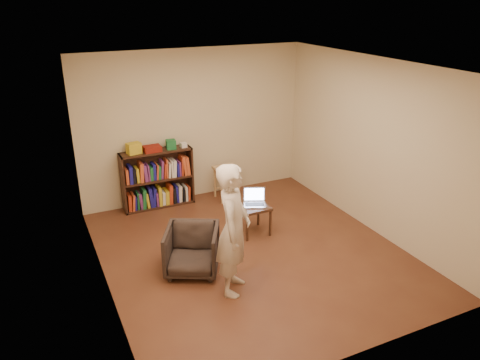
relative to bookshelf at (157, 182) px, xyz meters
name	(u,v)px	position (x,y,z in m)	size (l,w,h in m)	color
floor	(252,252)	(0.75, -2.09, -0.44)	(4.50, 4.50, 0.00)	#4F2719
ceiling	(254,66)	(0.75, -2.09, 2.16)	(4.50, 4.50, 0.00)	white
wall_back	(194,125)	(0.75, 0.16, 0.86)	(4.00, 4.00, 0.00)	beige
wall_left	(97,192)	(-1.25, -2.09, 0.86)	(4.50, 4.50, 0.00)	beige
wall_right	(373,146)	(2.75, -2.09, 0.86)	(4.50, 4.50, 0.00)	beige
bookshelf	(157,182)	(0.00, 0.00, 0.00)	(1.20, 0.30, 1.00)	black
box_yellow	(134,148)	(-0.35, -0.01, 0.65)	(0.22, 0.16, 0.18)	gold
red_cloth	(152,149)	(-0.06, -0.03, 0.61)	(0.28, 0.21, 0.09)	maroon
box_green	(171,144)	(0.26, -0.03, 0.64)	(0.15, 0.15, 0.15)	#1B6631
box_white	(183,145)	(0.48, -0.04, 0.60)	(0.10, 0.10, 0.08)	silver
stool	(227,174)	(1.18, -0.24, 0.03)	(0.41, 0.41, 0.59)	#A57950
armchair	(192,250)	(-0.17, -2.18, -0.13)	(0.67, 0.69, 0.63)	#312520
side_table	(253,210)	(1.03, -1.58, -0.06)	(0.45, 0.45, 0.46)	black
laptop	(254,201)	(1.07, -1.54, 0.08)	(0.40, 0.35, 0.25)	#AFAFB3
person	(233,230)	(0.15, -2.78, 0.39)	(0.60, 0.40, 1.65)	#C3B1A0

